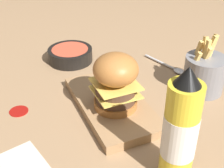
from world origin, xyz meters
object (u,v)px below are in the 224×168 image
object	(u,v)px
ketchup_bottle	(180,131)
fries_basket	(204,73)
side_bowl	(70,54)
spoon	(173,68)
serving_board	(112,105)
burger	(116,81)

from	to	relation	value
ketchup_bottle	fries_basket	world-z (taller)	ketchup_bottle
side_bowl	spoon	world-z (taller)	side_bowl
serving_board	burger	bearing A→B (deg)	0.14
serving_board	fries_basket	distance (m)	0.26
burger	side_bowl	bearing A→B (deg)	-176.79
serving_board	fries_basket	xyz separation A→B (m)	(0.02, 0.26, 0.04)
fries_basket	spoon	size ratio (longest dim) A/B	1.00
serving_board	side_bowl	world-z (taller)	side_bowl
burger	side_bowl	distance (m)	0.32
serving_board	ketchup_bottle	distance (m)	0.26
serving_board	side_bowl	distance (m)	0.29
serving_board	spoon	xyz separation A→B (m)	(-0.11, 0.25, -0.01)
serving_board	spoon	distance (m)	0.27
burger	spoon	xyz separation A→B (m)	(-0.13, 0.25, -0.09)
side_bowl	spoon	distance (m)	0.32
ketchup_bottle	serving_board	bearing A→B (deg)	-173.93
serving_board	burger	xyz separation A→B (m)	(0.02, 0.00, 0.08)
spoon	ketchup_bottle	bearing A→B (deg)	-49.33
burger	ketchup_bottle	size ratio (longest dim) A/B	0.58
ketchup_bottle	spoon	world-z (taller)	ketchup_bottle
serving_board	spoon	world-z (taller)	serving_board
side_bowl	ketchup_bottle	bearing A→B (deg)	4.62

